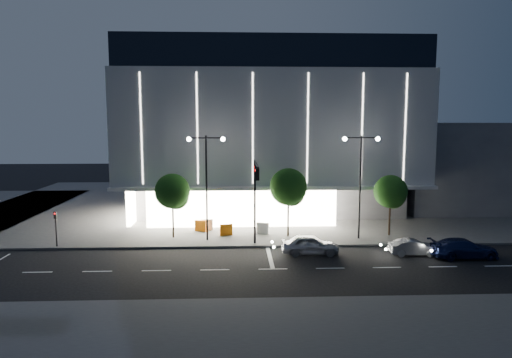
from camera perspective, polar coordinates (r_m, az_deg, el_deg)
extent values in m
plane|color=black|center=(33.50, -1.56, -10.43)|extent=(160.00, 160.00, 0.00)
cube|color=#474747|center=(57.08, 3.11, -2.98)|extent=(70.00, 40.00, 0.15)
cube|color=#474747|center=(22.97, 12.23, -18.95)|extent=(70.00, 10.00, 0.15)
cube|color=#4C4C51|center=(56.62, 1.11, -1.08)|extent=(28.00, 21.00, 4.00)
cube|color=#A0A0A5|center=(54.04, 1.26, 6.51)|extent=(30.00, 25.00, 11.00)
cube|color=black|center=(54.41, 1.28, 13.90)|extent=(29.40, 24.50, 3.00)
cube|color=white|center=(43.40, -1.78, -3.62)|extent=(18.00, 0.40, 3.60)
cube|color=white|center=(49.70, -14.41, -2.46)|extent=(0.40, 10.00, 3.60)
cube|color=#A0A0A5|center=(42.20, 2.30, -1.04)|extent=(30.00, 2.00, 0.30)
cube|color=white|center=(41.56, 2.37, 6.30)|extent=(24.00, 0.06, 10.00)
cube|color=#4C4C51|center=(62.08, 22.84, 1.87)|extent=(16.00, 20.00, 10.00)
cylinder|color=black|center=(37.35, -0.15, -3.05)|extent=(0.18, 0.18, 7.00)
cylinder|color=black|center=(34.00, 0.04, 1.90)|extent=(0.14, 5.80, 0.14)
cube|color=black|center=(34.76, -0.01, 1.02)|extent=(0.28, 0.18, 0.85)
cube|color=black|center=(32.38, 0.17, 0.56)|extent=(0.28, 0.18, 0.85)
sphere|color=#FF0C0C|center=(34.72, -0.20, 1.51)|extent=(0.14, 0.14, 0.14)
cylinder|color=black|center=(38.43, -6.19, -1.29)|extent=(0.16, 0.16, 9.00)
cylinder|color=black|center=(38.09, -7.33, 5.12)|extent=(1.40, 0.10, 0.10)
cylinder|color=black|center=(38.00, -5.22, 5.14)|extent=(1.40, 0.10, 0.10)
sphere|color=white|center=(38.16, -8.38, 4.95)|extent=(0.36, 0.36, 0.36)
sphere|color=white|center=(37.97, -4.16, 5.00)|extent=(0.36, 0.36, 0.36)
cylinder|color=black|center=(39.74, 12.86, -1.15)|extent=(0.16, 0.16, 9.00)
cylinder|color=black|center=(39.18, 12.05, 5.08)|extent=(1.40, 0.10, 0.10)
cylinder|color=black|center=(39.55, 14.02, 5.04)|extent=(1.40, 0.10, 0.10)
sphere|color=white|center=(39.02, 11.05, 4.95)|extent=(0.36, 0.36, 0.36)
sphere|color=white|center=(39.76, 14.99, 4.87)|extent=(0.36, 0.36, 0.36)
cylinder|color=black|center=(40.17, -23.71, -5.85)|extent=(0.12, 0.12, 3.00)
cube|color=black|center=(39.93, -23.80, -4.17)|extent=(0.22, 0.16, 0.55)
sphere|color=#FF0C0C|center=(39.80, -23.87, -3.98)|extent=(0.10, 0.10, 0.10)
cylinder|color=black|center=(40.18, -10.33, -4.78)|extent=(0.16, 0.16, 3.78)
sphere|color=#12340E|center=(39.76, -10.41, -1.50)|extent=(3.02, 3.02, 3.02)
sphere|color=#12340E|center=(40.00, -9.93, -2.22)|extent=(2.16, 2.16, 2.16)
sphere|color=#12340E|center=(39.70, -10.79, -2.00)|extent=(1.94, 1.94, 1.94)
cylinder|color=black|center=(40.01, 4.04, -4.52)|extent=(0.16, 0.16, 4.06)
sphere|color=#12340E|center=(39.58, 4.07, -0.98)|extent=(3.25, 3.25, 3.25)
sphere|color=#12340E|center=(39.90, 4.46, -1.76)|extent=(2.32, 2.32, 2.32)
sphere|color=#12340E|center=(39.46, 3.73, -1.52)|extent=(2.09, 2.09, 2.09)
cylinder|color=black|center=(42.01, 16.37, -4.52)|extent=(0.16, 0.16, 3.64)
sphere|color=#12340E|center=(41.63, 16.47, -1.51)|extent=(2.91, 2.91, 2.91)
sphere|color=#12340E|center=(41.99, 16.75, -2.16)|extent=(2.08, 2.08, 2.08)
sphere|color=#12340E|center=(41.46, 16.20, -1.97)|extent=(1.87, 1.87, 1.87)
imported|color=#9D9FA4|center=(35.55, 6.80, -8.17)|extent=(4.47, 1.96, 1.50)
imported|color=#93959A|center=(37.13, 19.10, -8.07)|extent=(3.77, 1.41, 1.23)
imported|color=#131B48|center=(37.80, 24.53, -7.90)|extent=(5.00, 2.08, 1.44)
cube|color=orange|center=(42.29, -6.93, -5.83)|extent=(1.11, 0.67, 1.00)
cube|color=white|center=(42.69, -6.16, -5.69)|extent=(1.12, 0.36, 1.00)
cube|color=orange|center=(40.56, -3.74, -6.36)|extent=(1.13, 0.56, 1.00)
cube|color=white|center=(41.07, 0.84, -6.17)|extent=(1.12, 0.60, 1.00)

